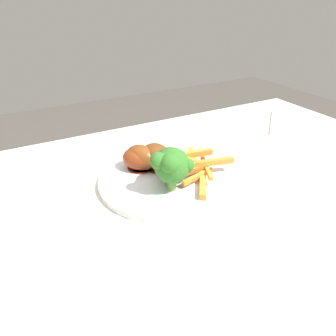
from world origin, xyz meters
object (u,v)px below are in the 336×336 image
(broccoli_floret_back, at_px, (172,166))
(chicken_drumstick_extra, at_px, (143,158))
(dinner_plate, at_px, (168,180))
(dining_table, at_px, (168,244))
(chicken_drumstick_far, at_px, (157,157))
(broccoli_floret_front, at_px, (171,165))
(carrot_fries_pile, at_px, (195,166))
(chicken_drumstick_near, at_px, (142,159))
(fork, at_px, (273,122))
(broccoli_floret_middle, at_px, (172,166))

(broccoli_floret_back, xyz_separation_m, chicken_drumstick_extra, (0.01, -0.10, -0.03))
(dinner_plate, xyz_separation_m, chicken_drumstick_extra, (0.03, -0.05, 0.03))
(dining_table, height_order, broccoli_floret_back, broccoli_floret_back)
(broccoli_floret_back, xyz_separation_m, chicken_drumstick_far, (-0.01, -0.08, -0.02))
(broccoli_floret_front, xyz_separation_m, chicken_drumstick_extra, (0.02, -0.08, -0.02))
(carrot_fries_pile, relative_size, chicken_drumstick_extra, 1.44)
(carrot_fries_pile, distance_m, chicken_drumstick_near, 0.11)
(broccoli_floret_back, distance_m, fork, 0.47)
(carrot_fries_pile, bearing_deg, dinner_plate, -14.84)
(broccoli_floret_back, height_order, carrot_fries_pile, broccoli_floret_back)
(broccoli_floret_back, distance_m, carrot_fries_pile, 0.08)
(dining_table, height_order, fork, fork)
(broccoli_floret_back, relative_size, carrot_fries_pile, 0.49)
(carrot_fries_pile, bearing_deg, chicken_drumstick_extra, -39.86)
(dinner_plate, distance_m, fork, 0.43)
(dinner_plate, relative_size, broccoli_floret_middle, 4.14)
(broccoli_floret_front, distance_m, fork, 0.46)
(broccoli_floret_middle, distance_m, chicken_drumstick_near, 0.09)
(broccoli_floret_back, height_order, chicken_drumstick_far, broccoli_floret_back)
(carrot_fries_pile, height_order, chicken_drumstick_far, chicken_drumstick_far)
(broccoli_floret_middle, height_order, chicken_drumstick_near, broccoli_floret_middle)
(broccoli_floret_middle, xyz_separation_m, chicken_drumstick_far, (-0.01, -0.07, -0.01))
(dinner_plate, height_order, chicken_drumstick_extra, chicken_drumstick_extra)
(broccoli_floret_middle, bearing_deg, chicken_drumstick_near, -75.90)
(broccoli_floret_middle, height_order, chicken_drumstick_far, broccoli_floret_middle)
(dining_table, height_order, chicken_drumstick_extra, chicken_drumstick_extra)
(carrot_fries_pile, height_order, chicken_drumstick_extra, chicken_drumstick_extra)
(carrot_fries_pile, distance_m, chicken_drumstick_extra, 0.10)
(chicken_drumstick_extra, xyz_separation_m, fork, (-0.44, -0.09, -0.03))
(dinner_plate, height_order, broccoli_floret_back, broccoli_floret_back)
(dinner_plate, bearing_deg, carrot_fries_pile, 165.16)
(broccoli_floret_back, xyz_separation_m, chicken_drumstick_near, (0.01, -0.10, -0.03))
(chicken_drumstick_extra, bearing_deg, broccoli_floret_front, 102.92)
(broccoli_floret_middle, bearing_deg, dinner_plate, -103.48)
(dining_table, distance_m, broccoli_floret_front, 0.17)
(dining_table, distance_m, chicken_drumstick_far, 0.17)
(dinner_plate, height_order, broccoli_floret_front, broccoli_floret_front)
(broccoli_floret_back, xyz_separation_m, fork, (-0.43, -0.19, -0.06))
(broccoli_floret_front, distance_m, chicken_drumstick_near, 0.09)
(chicken_drumstick_near, bearing_deg, chicken_drumstick_far, 150.06)
(carrot_fries_pile, bearing_deg, broccoli_floret_middle, 14.81)
(dining_table, bearing_deg, fork, -157.02)
(broccoli_floret_front, xyz_separation_m, chicken_drumstick_near, (0.02, -0.08, -0.02))
(dinner_plate, distance_m, chicken_drumstick_near, 0.07)
(broccoli_floret_middle, bearing_deg, broccoli_floret_front, -39.23)
(broccoli_floret_middle, bearing_deg, carrot_fries_pile, -165.19)
(dining_table, relative_size, chicken_drumstick_near, 11.35)
(broccoli_floret_front, bearing_deg, chicken_drumstick_near, -76.93)
(dining_table, xyz_separation_m, carrot_fries_pile, (-0.07, -0.03, 0.14))
(chicken_drumstick_far, bearing_deg, carrot_fries_pile, 134.59)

